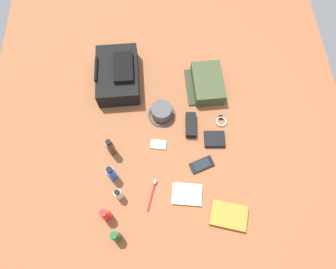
{
  "coord_description": "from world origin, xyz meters",
  "views": [
    {
      "loc": [
        -0.63,
        0.03,
        1.55
      ],
      "look_at": [
        0.0,
        0.0,
        0.04
      ],
      "focal_mm": 32.67,
      "sensor_mm": 36.0,
      "label": 1
    }
  ],
  "objects_px": {
    "notepad": "(187,194)",
    "sunglasses_case": "(191,125)",
    "bucket_hat": "(162,112)",
    "cologne_bottle": "(111,147)",
    "lotion_bottle": "(118,194)",
    "toothbrush": "(152,193)",
    "deodorant_spray": "(111,173)",
    "wristwatch": "(221,121)",
    "shampoo_bottle": "(116,236)",
    "sunscreen_spray": "(105,215)",
    "backpack": "(118,75)",
    "paperback_novel": "(229,216)",
    "cell_phone": "(202,165)",
    "media_player": "(158,144)",
    "wallet": "(214,139)",
    "toiletry_pouch": "(207,83)"
  },
  "relations": [
    {
      "from": "sunglasses_case",
      "to": "shampoo_bottle",
      "type": "bearing_deg",
      "value": 148.38
    },
    {
      "from": "lotion_bottle",
      "to": "toothbrush",
      "type": "bearing_deg",
      "value": -87.44
    },
    {
      "from": "backpack",
      "to": "cell_phone",
      "type": "relative_size",
      "value": 2.62
    },
    {
      "from": "cologne_bottle",
      "to": "toiletry_pouch",
      "type": "bearing_deg",
      "value": -54.96
    },
    {
      "from": "lotion_bottle",
      "to": "media_player",
      "type": "distance_m",
      "value": 0.34
    },
    {
      "from": "backpack",
      "to": "bucket_hat",
      "type": "relative_size",
      "value": 2.32
    },
    {
      "from": "wallet",
      "to": "sunglasses_case",
      "type": "xyz_separation_m",
      "value": [
        0.09,
        0.12,
        0.01
      ]
    },
    {
      "from": "notepad",
      "to": "sunglasses_case",
      "type": "relative_size",
      "value": 1.07
    },
    {
      "from": "notepad",
      "to": "backpack",
      "type": "bearing_deg",
      "value": 33.85
    },
    {
      "from": "backpack",
      "to": "media_player",
      "type": "xyz_separation_m",
      "value": [
        -0.42,
        -0.22,
        -0.06
      ]
    },
    {
      "from": "paperback_novel",
      "to": "sunglasses_case",
      "type": "height_order",
      "value": "sunglasses_case"
    },
    {
      "from": "sunscreen_spray",
      "to": "toiletry_pouch",
      "type": "bearing_deg",
      "value": -38.0
    },
    {
      "from": "sunscreen_spray",
      "to": "toothbrush",
      "type": "bearing_deg",
      "value": -65.01
    },
    {
      "from": "bucket_hat",
      "to": "cologne_bottle",
      "type": "relative_size",
      "value": 1.03
    },
    {
      "from": "toothbrush",
      "to": "lotion_bottle",
      "type": "bearing_deg",
      "value": 92.56
    },
    {
      "from": "shampoo_bottle",
      "to": "paperback_novel",
      "type": "height_order",
      "value": "shampoo_bottle"
    },
    {
      "from": "toiletry_pouch",
      "to": "sunscreen_spray",
      "type": "xyz_separation_m",
      "value": [
        -0.72,
        0.56,
        0.02
      ]
    },
    {
      "from": "toiletry_pouch",
      "to": "bucket_hat",
      "type": "bearing_deg",
      "value": 122.1
    },
    {
      "from": "media_player",
      "to": "wallet",
      "type": "distance_m",
      "value": 0.31
    },
    {
      "from": "toothbrush",
      "to": "shampoo_bottle",
      "type": "bearing_deg",
      "value": 139.54
    },
    {
      "from": "lotion_bottle",
      "to": "wristwatch",
      "type": "xyz_separation_m",
      "value": [
        0.39,
        -0.56,
        -0.04
      ]
    },
    {
      "from": "lotion_bottle",
      "to": "notepad",
      "type": "height_order",
      "value": "lotion_bottle"
    },
    {
      "from": "bucket_hat",
      "to": "paperback_novel",
      "type": "xyz_separation_m",
      "value": [
        -0.58,
        -0.31,
        -0.02
      ]
    },
    {
      "from": "bucket_hat",
      "to": "sunglasses_case",
      "type": "height_order",
      "value": "bucket_hat"
    },
    {
      "from": "toiletry_pouch",
      "to": "bucket_hat",
      "type": "relative_size",
      "value": 1.68
    },
    {
      "from": "cologne_bottle",
      "to": "media_player",
      "type": "bearing_deg",
      "value": -83.28
    },
    {
      "from": "shampoo_bottle",
      "to": "cologne_bottle",
      "type": "xyz_separation_m",
      "value": [
        0.44,
        0.03,
        0.02
      ]
    },
    {
      "from": "lotion_bottle",
      "to": "paperback_novel",
      "type": "bearing_deg",
      "value": -103.0
    },
    {
      "from": "backpack",
      "to": "cologne_bottle",
      "type": "xyz_separation_m",
      "value": [
        -0.45,
        0.03,
        0.01
      ]
    },
    {
      "from": "deodorant_spray",
      "to": "notepad",
      "type": "xyz_separation_m",
      "value": [
        -0.11,
        -0.38,
        -0.06
      ]
    },
    {
      "from": "shampoo_bottle",
      "to": "cologne_bottle",
      "type": "bearing_deg",
      "value": 3.84
    },
    {
      "from": "wristwatch",
      "to": "backpack",
      "type": "bearing_deg",
      "value": 62.5
    },
    {
      "from": "backpack",
      "to": "sunscreen_spray",
      "type": "height_order",
      "value": "backpack"
    },
    {
      "from": "backpack",
      "to": "notepad",
      "type": "height_order",
      "value": "backpack"
    },
    {
      "from": "lotion_bottle",
      "to": "paperback_novel",
      "type": "xyz_separation_m",
      "value": [
        -0.12,
        -0.54,
        -0.04
      ]
    },
    {
      "from": "media_player",
      "to": "notepad",
      "type": "height_order",
      "value": "notepad"
    },
    {
      "from": "shampoo_bottle",
      "to": "deodorant_spray",
      "type": "bearing_deg",
      "value": 4.57
    },
    {
      "from": "deodorant_spray",
      "to": "notepad",
      "type": "bearing_deg",
      "value": -106.58
    },
    {
      "from": "cologne_bottle",
      "to": "media_player",
      "type": "relative_size",
      "value": 1.66
    },
    {
      "from": "cologne_bottle",
      "to": "sunglasses_case",
      "type": "xyz_separation_m",
      "value": [
        0.13,
        -0.43,
        -0.05
      ]
    },
    {
      "from": "bucket_hat",
      "to": "wallet",
      "type": "distance_m",
      "value": 0.33
    },
    {
      "from": "lotion_bottle",
      "to": "toothbrush",
      "type": "distance_m",
      "value": 0.17
    },
    {
      "from": "wristwatch",
      "to": "wallet",
      "type": "height_order",
      "value": "wallet"
    },
    {
      "from": "shampoo_bottle",
      "to": "cologne_bottle",
      "type": "height_order",
      "value": "cologne_bottle"
    },
    {
      "from": "shampoo_bottle",
      "to": "toiletry_pouch",
      "type": "bearing_deg",
      "value": -32.01
    },
    {
      "from": "paperback_novel",
      "to": "media_player",
      "type": "relative_size",
      "value": 2.25
    },
    {
      "from": "cologne_bottle",
      "to": "sunglasses_case",
      "type": "relative_size",
      "value": 1.08
    },
    {
      "from": "deodorant_spray",
      "to": "media_player",
      "type": "relative_size",
      "value": 1.51
    },
    {
      "from": "sunscreen_spray",
      "to": "backpack",
      "type": "bearing_deg",
      "value": -3.63
    },
    {
      "from": "wallet",
      "to": "paperback_novel",
      "type": "bearing_deg",
      "value": -174.21
    }
  ]
}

